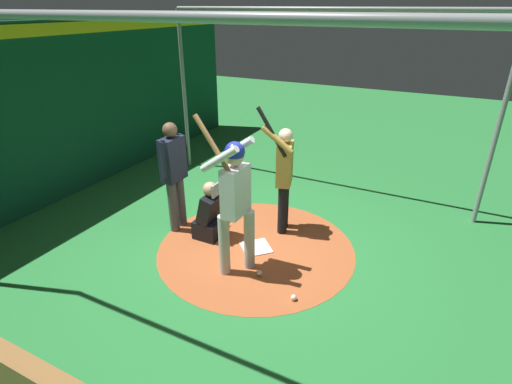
{
  "coord_description": "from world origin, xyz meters",
  "views": [
    {
      "loc": [
        2.31,
        -4.55,
        3.37
      ],
      "look_at": [
        0.0,
        0.0,
        0.95
      ],
      "focal_mm": 27.8,
      "sensor_mm": 36.0,
      "label": 1
    }
  ],
  "objects_px": {
    "batter": "(235,195)",
    "visitor": "(284,174)",
    "baseball_1": "(294,297)",
    "bench": "(13,377)",
    "home_plate": "(256,247)",
    "catcher": "(211,216)",
    "umpire": "(174,171)",
    "baseball_0": "(260,273)"
  },
  "relations": [
    {
      "from": "baseball_0",
      "to": "baseball_1",
      "type": "distance_m",
      "value": 0.66
    },
    {
      "from": "home_plate",
      "to": "batter",
      "type": "distance_m",
      "value": 1.29
    },
    {
      "from": "catcher",
      "to": "home_plate",
      "type": "bearing_deg",
      "value": 1.91
    },
    {
      "from": "umpire",
      "to": "baseball_1",
      "type": "bearing_deg",
      "value": -18.94
    },
    {
      "from": "umpire",
      "to": "baseball_0",
      "type": "relative_size",
      "value": 24.21
    },
    {
      "from": "bench",
      "to": "catcher",
      "type": "bearing_deg",
      "value": 91.63
    },
    {
      "from": "baseball_0",
      "to": "baseball_1",
      "type": "height_order",
      "value": "same"
    },
    {
      "from": "bench",
      "to": "baseball_1",
      "type": "height_order",
      "value": "bench"
    },
    {
      "from": "umpire",
      "to": "visitor",
      "type": "bearing_deg",
      "value": 24.6
    },
    {
      "from": "batter",
      "to": "visitor",
      "type": "height_order",
      "value": "batter"
    },
    {
      "from": "home_plate",
      "to": "baseball_1",
      "type": "bearing_deg",
      "value": -41.27
    },
    {
      "from": "home_plate",
      "to": "bench",
      "type": "relative_size",
      "value": 0.28
    },
    {
      "from": "home_plate",
      "to": "baseball_0",
      "type": "relative_size",
      "value": 5.68
    },
    {
      "from": "umpire",
      "to": "bench",
      "type": "relative_size",
      "value": 1.19
    },
    {
      "from": "batter",
      "to": "bench",
      "type": "bearing_deg",
      "value": -103.92
    },
    {
      "from": "umpire",
      "to": "visitor",
      "type": "xyz_separation_m",
      "value": [
        1.57,
        0.72,
        -0.01
      ]
    },
    {
      "from": "batter",
      "to": "baseball_1",
      "type": "relative_size",
      "value": 29.72
    },
    {
      "from": "home_plate",
      "to": "batter",
      "type": "height_order",
      "value": "batter"
    },
    {
      "from": "catcher",
      "to": "bench",
      "type": "bearing_deg",
      "value": -88.37
    },
    {
      "from": "baseball_0",
      "to": "baseball_1",
      "type": "relative_size",
      "value": 1.0
    },
    {
      "from": "baseball_1",
      "to": "baseball_0",
      "type": "bearing_deg",
      "value": 157.26
    },
    {
      "from": "baseball_0",
      "to": "home_plate",
      "type": "bearing_deg",
      "value": 121.0
    },
    {
      "from": "batter",
      "to": "catcher",
      "type": "bearing_deg",
      "value": 143.68
    },
    {
      "from": "visitor",
      "to": "bench",
      "type": "xyz_separation_m",
      "value": [
        -0.82,
        -4.05,
        -0.56
      ]
    },
    {
      "from": "umpire",
      "to": "baseball_0",
      "type": "bearing_deg",
      "value": -17.61
    },
    {
      "from": "home_plate",
      "to": "catcher",
      "type": "xyz_separation_m",
      "value": [
        -0.78,
        -0.03,
        0.36
      ]
    },
    {
      "from": "home_plate",
      "to": "umpire",
      "type": "xyz_separation_m",
      "value": [
        -1.43,
        -0.02,
        1.0
      ]
    },
    {
      "from": "umpire",
      "to": "baseball_0",
      "type": "distance_m",
      "value": 2.11
    },
    {
      "from": "batter",
      "to": "bench",
      "type": "height_order",
      "value": "batter"
    },
    {
      "from": "home_plate",
      "to": "catcher",
      "type": "distance_m",
      "value": 0.86
    },
    {
      "from": "catcher",
      "to": "bench",
      "type": "relative_size",
      "value": 0.64
    },
    {
      "from": "visitor",
      "to": "baseball_0",
      "type": "relative_size",
      "value": 28.12
    },
    {
      "from": "batter",
      "to": "umpire",
      "type": "bearing_deg",
      "value": 158.02
    },
    {
      "from": "visitor",
      "to": "baseball_0",
      "type": "distance_m",
      "value": 1.62
    },
    {
      "from": "baseball_1",
      "to": "catcher",
      "type": "bearing_deg",
      "value": 154.89
    },
    {
      "from": "home_plate",
      "to": "baseball_0",
      "type": "xyz_separation_m",
      "value": [
        0.35,
        -0.59,
        0.03
      ]
    },
    {
      "from": "batter",
      "to": "visitor",
      "type": "relative_size",
      "value": 1.06
    },
    {
      "from": "visitor",
      "to": "bench",
      "type": "height_order",
      "value": "visitor"
    },
    {
      "from": "umpire",
      "to": "bench",
      "type": "height_order",
      "value": "umpire"
    },
    {
      "from": "visitor",
      "to": "bench",
      "type": "relative_size",
      "value": 1.38
    },
    {
      "from": "visitor",
      "to": "baseball_0",
      "type": "height_order",
      "value": "visitor"
    },
    {
      "from": "umpire",
      "to": "visitor",
      "type": "height_order",
      "value": "visitor"
    }
  ]
}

